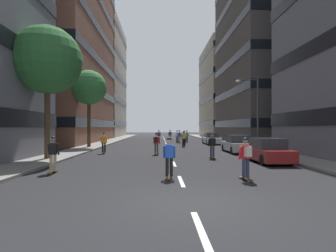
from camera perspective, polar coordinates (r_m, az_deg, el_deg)
name	(u,v)px	position (r m, az deg, el deg)	size (l,w,h in m)	color
ground_plane	(166,144)	(33.37, -0.36, -4.04)	(154.02, 154.02, 0.00)	black
sidewalk_left	(106,142)	(37.31, -13.43, -3.53)	(2.56, 70.59, 0.14)	gray
sidewalk_right	(225,142)	(37.70, 12.30, -3.50)	(2.56, 70.59, 0.14)	gray
lane_markings	(166,144)	(33.20, -0.36, -4.06)	(0.16, 57.20, 0.01)	silver
building_left_mid	(48,18)	(45.35, -24.85, 20.61)	(15.78, 23.63, 36.50)	brown
building_left_far	(86,80)	(62.63, -17.44, 9.49)	(15.78, 18.98, 25.41)	#B2A893
building_right_mid	(280,22)	(45.98, 23.25, 20.15)	(15.78, 19.02, 36.26)	#4C4744
building_right_far	(239,92)	(62.76, 15.24, 7.28)	(15.78, 18.57, 20.68)	#B2A893
parked_car_near	(267,151)	(17.56, 20.80, -5.16)	(1.82, 4.40, 1.52)	maroon
parked_car_mid	(211,139)	(34.25, 9.48, -2.77)	(1.82, 4.40, 1.52)	silver
parked_car_far	(237,144)	(23.46, 14.86, -3.93)	(1.82, 4.40, 1.52)	#B2B7BF
street_tree_near	(47,60)	(19.58, -24.87, 12.88)	(4.50, 4.50, 8.78)	#4C3823
street_tree_mid	(89,88)	(29.06, -16.90, 7.97)	(3.65, 3.65, 8.09)	#4C3823
streetlamp_right	(254,106)	(25.04, 18.26, 4.18)	(2.13, 0.30, 6.50)	#3F3F44
skater_0	(156,142)	(20.91, -2.56, -3.52)	(0.56, 0.92, 1.78)	brown
skater_1	(169,155)	(11.27, 0.26, -6.47)	(0.55, 0.92, 1.78)	brown
skater_2	(179,136)	(36.30, 2.52, -2.18)	(0.54, 0.90, 1.78)	brown
skater_3	(104,142)	(22.45, -13.86, -3.36)	(0.57, 0.92, 1.78)	brown
skater_4	(184,138)	(29.13, 3.43, -2.60)	(0.55, 0.92, 1.78)	brown
skater_5	(170,135)	(41.85, 0.45, -1.88)	(0.55, 0.92, 1.78)	brown
skater_6	(184,137)	(32.60, 3.59, -2.35)	(0.55, 0.91, 1.78)	brown
skater_7	(246,156)	(11.33, 16.67, -6.27)	(0.57, 0.92, 1.78)	brown
skater_8	(53,153)	(13.72, -23.83, -5.34)	(0.53, 0.90, 1.78)	brown
skater_9	(159,135)	(39.73, -2.00, -1.97)	(0.56, 0.92, 1.78)	brown
skater_10	(187,136)	(37.99, 4.12, -2.10)	(0.56, 0.92, 1.78)	brown
skater_11	(177,135)	(37.66, 2.04, -2.07)	(0.56, 0.92, 1.78)	brown
skater_12	(212,145)	(18.52, 9.64, -4.03)	(0.56, 0.92, 1.78)	brown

